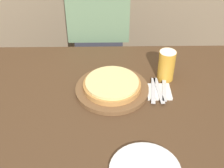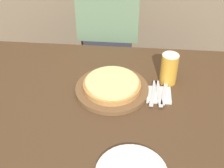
% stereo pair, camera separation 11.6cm
% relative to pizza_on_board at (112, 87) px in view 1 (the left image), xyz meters
% --- Properties ---
extents(dining_table, '(1.47, 1.00, 0.77)m').
position_rel_pizza_on_board_xyz_m(dining_table, '(-0.05, -0.11, -0.41)').
color(dining_table, '#4C331E').
rests_on(dining_table, ground_plane).
extents(pizza_on_board, '(0.34, 0.34, 0.06)m').
position_rel_pizza_on_board_xyz_m(pizza_on_board, '(0.00, 0.00, 0.00)').
color(pizza_on_board, brown).
rests_on(pizza_on_board, dining_table).
extents(beer_glass, '(0.08, 0.08, 0.15)m').
position_rel_pizza_on_board_xyz_m(beer_glass, '(0.26, 0.09, 0.06)').
color(beer_glass, gold).
rests_on(beer_glass, dining_table).
extents(napkin_stack, '(0.11, 0.11, 0.01)m').
position_rel_pizza_on_board_xyz_m(napkin_stack, '(0.21, -0.02, -0.02)').
color(napkin_stack, white).
rests_on(napkin_stack, dining_table).
extents(fork, '(0.04, 0.18, 0.00)m').
position_rel_pizza_on_board_xyz_m(fork, '(0.19, -0.02, -0.01)').
color(fork, silver).
rests_on(fork, napkin_stack).
extents(dinner_knife, '(0.03, 0.18, 0.00)m').
position_rel_pizza_on_board_xyz_m(dinner_knife, '(0.21, -0.02, -0.01)').
color(dinner_knife, silver).
rests_on(dinner_knife, napkin_stack).
extents(spoon, '(0.04, 0.16, 0.00)m').
position_rel_pizza_on_board_xyz_m(spoon, '(0.24, -0.02, -0.01)').
color(spoon, silver).
rests_on(spoon, napkin_stack).
extents(diner_person, '(0.35, 0.21, 1.38)m').
position_rel_pizza_on_board_xyz_m(diner_person, '(-0.07, 0.57, -0.11)').
color(diner_person, '#33333D').
rests_on(diner_person, ground_plane).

